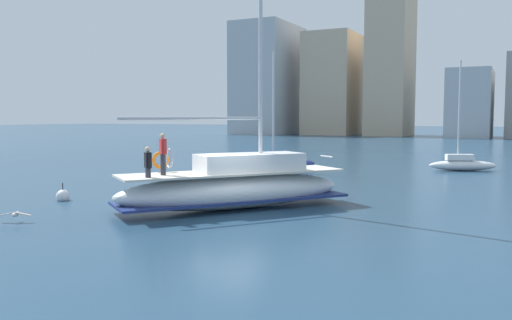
{
  "coord_description": "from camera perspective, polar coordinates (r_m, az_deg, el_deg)",
  "views": [
    {
      "loc": [
        9.96,
        -17.72,
        3.66
      ],
      "look_at": [
        -0.3,
        2.78,
        1.8
      ],
      "focal_mm": 37.41,
      "sensor_mm": 36.0,
      "label": 1
    }
  ],
  "objects": [
    {
      "name": "moored_sloop_near",
      "position": [
        36.24,
        2.39,
        -0.24
      ],
      "size": [
        4.68,
        4.7,
        8.0
      ],
      "color": "navy",
      "rests_on": "ground"
    },
    {
      "name": "ground_plane",
      "position": [
        20.65,
        -2.73,
        -5.57
      ],
      "size": [
        400.0,
        400.0,
        0.0
      ],
      "primitive_type": "plane",
      "color": "navy"
    },
    {
      "name": "mooring_buoy",
      "position": [
        24.92,
        -19.94,
        -3.67
      ],
      "size": [
        0.59,
        0.59,
        0.9
      ],
      "color": "silver",
      "rests_on": "ground"
    },
    {
      "name": "main_sailboat",
      "position": [
        21.36,
        -2.22,
        -2.74
      ],
      "size": [
        7.73,
        9.09,
        14.13
      ],
      "color": "silver",
      "rests_on": "ground"
    },
    {
      "name": "moored_catamaran",
      "position": [
        38.8,
        21.18,
        -0.32
      ],
      "size": [
        4.53,
        2.67,
        7.43
      ],
      "color": "white",
      "rests_on": "ground"
    },
    {
      "name": "seagull",
      "position": [
        20.38,
        -24.31,
        -5.31
      ],
      "size": [
        1.07,
        0.62,
        0.17
      ],
      "color": "silver",
      "rests_on": "ground"
    },
    {
      "name": "waterfront_buildings",
      "position": [
        104.09,
        20.3,
        8.15
      ],
      "size": [
        86.94,
        18.85,
        27.11
      ],
      "color": "#B2B7BC",
      "rests_on": "ground"
    }
  ]
}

